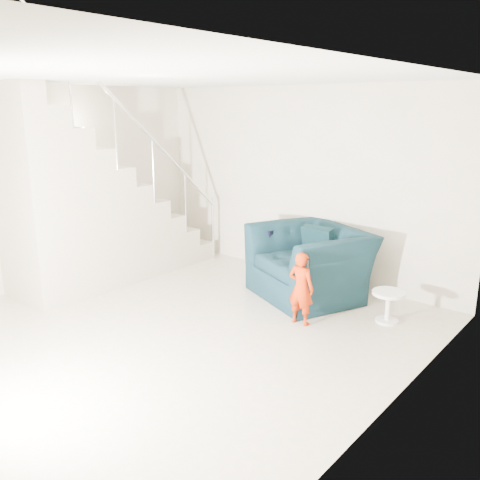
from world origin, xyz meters
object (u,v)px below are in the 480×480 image
(armchair, at_px, (310,263))
(staircase, at_px, (89,217))
(side_table, at_px, (388,302))
(toddler, at_px, (301,288))

(armchair, relative_size, staircase, 0.38)
(side_table, bearing_deg, armchair, 173.43)
(toddler, bearing_deg, armchair, -67.52)
(side_table, height_order, staircase, staircase)
(armchair, distance_m, staircase, 3.06)
(toddler, relative_size, side_table, 2.29)
(armchair, bearing_deg, staircase, -127.14)
(toddler, height_order, side_table, toddler)
(armchair, height_order, side_table, armchair)
(side_table, bearing_deg, staircase, -160.16)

